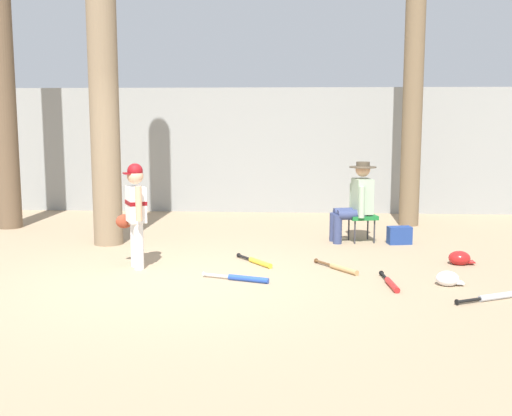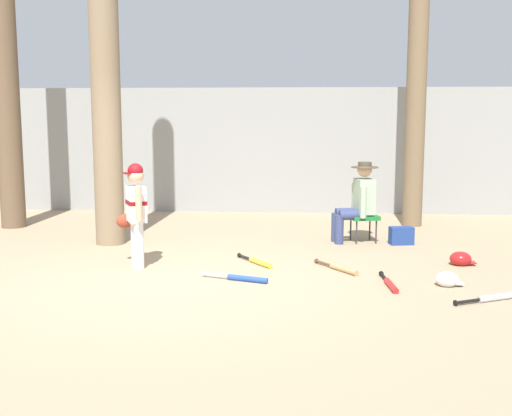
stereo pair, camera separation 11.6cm
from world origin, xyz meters
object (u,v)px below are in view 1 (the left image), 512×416
tree_near_player (102,52)px  tree_behind_spectator (413,100)px  batting_helmet_white (448,279)px  folding_stool (362,218)px  tree_far_left (2,71)px  bat_blue_youth (243,278)px  bat_yellow_trainer (258,262)px  handbag_beside_stool (399,235)px  bat_aluminum_silver (492,297)px  seated_spectator (356,200)px  bat_red_barrel (391,283)px  batting_helmet_red (460,258)px  bat_wood_tan (341,268)px  young_ballplayer (135,209)px

tree_near_player → tree_behind_spectator: tree_near_player is taller
tree_near_player → tree_behind_spectator: size_ratio=1.28×
tree_behind_spectator → batting_helmet_white: 4.48m
folding_stool → tree_far_left: tree_far_left is taller
folding_stool → bat_blue_youth: size_ratio=0.60×
tree_far_left → bat_yellow_trainer: 5.60m
handbag_beside_stool → bat_aluminum_silver: size_ratio=0.49×
seated_spectator → handbag_beside_stool: bearing=-11.2°
bat_red_barrel → batting_helmet_red: 1.52m
bat_wood_tan → batting_helmet_white: (1.15, -0.60, 0.04)m
tree_far_left → bat_aluminum_silver: 8.28m
tree_near_player → tree_far_left: tree_near_player is taller
seated_spectator → tree_behind_spectator: bearing=55.6°
tree_behind_spectator → handbag_beside_stool: (-0.42, -1.67, -2.00)m
tree_far_left → bat_aluminum_silver: size_ratio=8.29×
seated_spectator → bat_yellow_trainer: 2.16m
young_ballplayer → bat_blue_youth: 1.66m
tree_behind_spectator → batting_helmet_white: size_ratio=16.17×
handbag_beside_stool → tree_far_left: (-6.35, 1.00, 2.47)m
tree_behind_spectator → tree_far_left: bearing=-174.4°
handbag_beside_stool → tree_far_left: 6.89m
tree_far_left → bat_red_barrel: tree_far_left is taller
handbag_beside_stool → bat_wood_tan: handbag_beside_stool is taller
bat_wood_tan → batting_helmet_red: size_ratio=2.08×
tree_near_player → folding_stool: 4.47m
bat_blue_youth → seated_spectator: bearing=58.2°
folding_stool → bat_aluminum_silver: (1.04, -3.02, -0.33)m
bat_blue_youth → bat_yellow_trainer: same height
seated_spectator → tree_far_left: size_ratio=0.21×
batting_helmet_white → tree_near_player: bearing=155.4°
bat_aluminum_silver → seated_spectator: bearing=110.8°
tree_near_player → bat_aluminum_silver: 6.10m
bat_red_barrel → batting_helmet_red: bearing=47.5°
folding_stool → bat_wood_tan: 1.93m
young_ballplayer → bat_blue_youth: (1.38, -0.58, -0.71)m
bat_aluminum_silver → batting_helmet_white: batting_helmet_white is taller
bat_wood_tan → young_ballplayer: bearing=179.8°
tree_behind_spectator → tree_near_player: bearing=-157.7°
tree_near_player → seated_spectator: bearing=6.1°
bat_aluminum_silver → bat_wood_tan: (-1.48, 1.16, 0.00)m
bat_red_barrel → bat_wood_tan: (-0.51, 0.69, 0.00)m
tree_far_left → bat_yellow_trainer: bearing=-29.2°
tree_far_left → batting_helmet_white: size_ratio=19.15×
bat_red_barrel → bat_wood_tan: 0.85m
tree_behind_spectator → folding_stool: 2.52m
tree_near_player → bat_wood_tan: (3.31, -1.44, -2.74)m
young_ballplayer → bat_wood_tan: young_ballplayer is taller
tree_behind_spectator → folding_stool: tree_behind_spectator is taller
bat_yellow_trainer → batting_helmet_red: bearing=3.6°
seated_spectator → bat_red_barrel: size_ratio=1.55×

